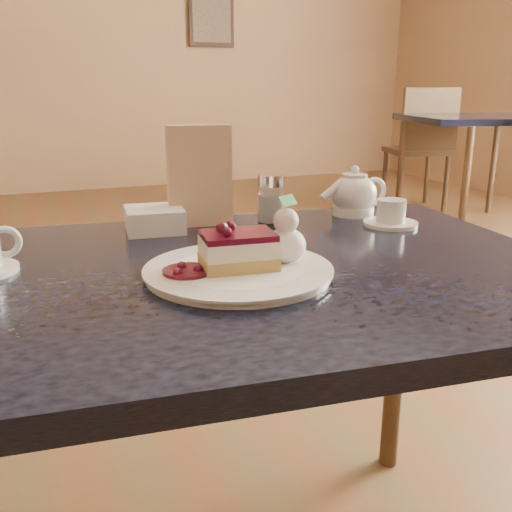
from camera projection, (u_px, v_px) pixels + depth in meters
name	position (u px, v px, depth m)	size (l,w,h in m)	color
main_table	(232.00, 309.00, 0.93)	(1.18, 0.86, 0.69)	black
dessert_plate	(238.00, 272.00, 0.86)	(0.28, 0.28, 0.01)	white
cheesecake_slice	(238.00, 251.00, 0.85)	(0.12, 0.09, 0.06)	tan
whipped_cream	(286.00, 245.00, 0.88)	(0.06, 0.06, 0.06)	white
berry_sauce	(187.00, 271.00, 0.83)	(0.07, 0.07, 0.01)	#3C0B1D
tea_set	(361.00, 199.00, 1.24)	(0.17, 0.22, 0.10)	white
menu_card	(200.00, 176.00, 1.14)	(0.13, 0.03, 0.20)	beige
sugar_shaker	(271.00, 198.00, 1.18)	(0.06, 0.06, 0.10)	white
napkin_stack	(155.00, 219.00, 1.12)	(0.11, 0.11, 0.05)	white
bg_table_far_right	(476.00, 217.00, 4.04)	(1.21, 1.87, 1.24)	black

